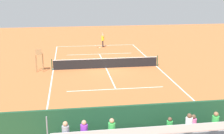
# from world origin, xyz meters

# --- Properties ---
(ground_plane) EXTENTS (60.00, 60.00, 0.00)m
(ground_plane) POSITION_xyz_m (0.00, 0.00, 0.00)
(ground_plane) COLOR #C66B38
(court_line_markings) EXTENTS (10.10, 22.20, 0.01)m
(court_line_markings) POSITION_xyz_m (0.00, -0.04, 0.00)
(court_line_markings) COLOR white
(court_line_markings) RESTS_ON ground
(tennis_net) EXTENTS (10.30, 0.10, 1.07)m
(tennis_net) POSITION_xyz_m (0.00, 0.00, 0.50)
(tennis_net) COLOR black
(tennis_net) RESTS_ON ground
(backdrop_wall) EXTENTS (18.00, 0.16, 2.00)m
(backdrop_wall) POSITION_xyz_m (0.00, 14.00, 1.00)
(backdrop_wall) COLOR #1E4C2D
(backdrop_wall) RESTS_ON ground
(umpire_chair) EXTENTS (0.67, 0.67, 2.14)m
(umpire_chair) POSITION_xyz_m (6.20, 0.25, 1.31)
(umpire_chair) COLOR #A88456
(umpire_chair) RESTS_ON ground
(courtside_bench) EXTENTS (1.80, 0.40, 0.93)m
(courtside_bench) POSITION_xyz_m (-1.59, 13.27, 0.56)
(courtside_bench) COLOR #33383D
(courtside_bench) RESTS_ON ground
(equipment_bag) EXTENTS (0.90, 0.36, 0.36)m
(equipment_bag) POSITION_xyz_m (0.27, 13.40, 0.18)
(equipment_bag) COLOR #B22D2D
(equipment_bag) RESTS_ON ground
(tennis_player) EXTENTS (0.41, 0.55, 1.93)m
(tennis_player) POSITION_xyz_m (-0.85, -9.98, 1.02)
(tennis_player) COLOR black
(tennis_player) RESTS_ON ground
(tennis_racket) EXTENTS (0.54, 0.49, 0.03)m
(tennis_racket) POSITION_xyz_m (-0.40, -9.60, 0.01)
(tennis_racket) COLOR black
(tennis_racket) RESTS_ON ground
(tennis_ball_near) EXTENTS (0.07, 0.07, 0.07)m
(tennis_ball_near) POSITION_xyz_m (1.21, -6.50, 0.03)
(tennis_ball_near) COLOR #CCDB33
(tennis_ball_near) RESTS_ON ground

